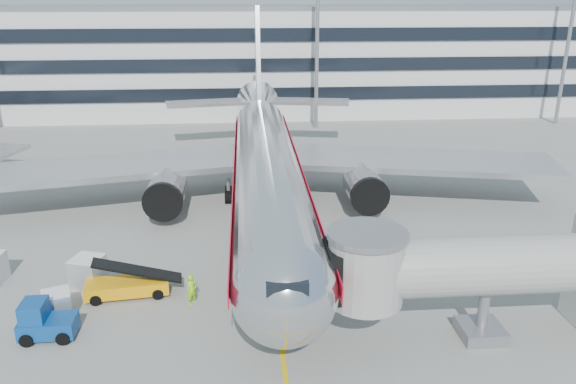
{
  "coord_description": "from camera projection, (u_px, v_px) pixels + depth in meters",
  "views": [
    {
      "loc": [
        -1.58,
        -32.56,
        17.04
      ],
      "look_at": [
        1.29,
        4.47,
        4.0
      ],
      "focal_mm": 35.0,
      "sensor_mm": 36.0,
      "label": 1
    }
  ],
  "objects": [
    {
      "name": "ground",
      "position": [
        273.0,
        273.0,
        36.39
      ],
      "size": [
        180.0,
        180.0,
        0.0
      ],
      "primitive_type": "plane",
      "color": "gray",
      "rests_on": "ground"
    },
    {
      "name": "terminal",
      "position": [
        254.0,
        57.0,
        88.32
      ],
      "size": [
        150.0,
        24.25,
        15.6
      ],
      "color": "silver",
      "rests_on": "ground"
    },
    {
      "name": "main_jet",
      "position": [
        265.0,
        161.0,
        46.01
      ],
      "size": [
        50.95,
        48.7,
        16.06
      ],
      "color": "silver",
      "rests_on": "ground"
    },
    {
      "name": "light_mast_centre",
      "position": [
        318.0,
        13.0,
        71.55
      ],
      "size": [
        2.4,
        1.2,
        25.45
      ],
      "color": "gray",
      "rests_on": "ground"
    },
    {
      "name": "ramp_worker",
      "position": [
        192.0,
        290.0,
        32.43
      ],
      "size": [
        0.82,
        0.79,
        1.9
      ],
      "primitive_type": "imported",
      "rotation": [
        0.0,
        0.0,
        0.68
      ],
      "color": "#90E418",
      "rests_on": "ground"
    },
    {
      "name": "lead_in_line",
      "position": [
        267.0,
        216.0,
        45.8
      ],
      "size": [
        0.25,
        70.0,
        0.01
      ],
      "primitive_type": "cube",
      "color": "#E2B40B",
      "rests_on": "ground"
    },
    {
      "name": "jet_bridge",
      "position": [
        520.0,
        270.0,
        28.47
      ],
      "size": [
        17.8,
        4.5,
        7.0
      ],
      "color": "silver",
      "rests_on": "ground"
    },
    {
      "name": "belt_loader",
      "position": [
        127.0,
        285.0,
        33.49
      ],
      "size": [
        5.2,
        2.34,
        2.44
      ],
      "color": "orange",
      "rests_on": "ground"
    },
    {
      "name": "light_mast_east",
      "position": [
        573.0,
        13.0,
        74.04
      ],
      "size": [
        2.4,
        1.2,
        25.45
      ],
      "color": "gray",
      "rests_on": "ground"
    },
    {
      "name": "baggage_tug",
      "position": [
        44.0,
        322.0,
        29.31
      ],
      "size": [
        2.85,
        1.86,
        2.12
      ],
      "color": "navy",
      "rests_on": "ground"
    },
    {
      "name": "cargo_container_left",
      "position": [
        57.0,
        305.0,
        31.15
      ],
      "size": [
        1.89,
        1.89,
        1.57
      ],
      "color": "silver",
      "rests_on": "ground"
    },
    {
      "name": "cargo_container_front",
      "position": [
        88.0,
        271.0,
        34.62
      ],
      "size": [
        2.2,
        2.2,
        1.86
      ],
      "color": "silver",
      "rests_on": "ground"
    }
  ]
}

